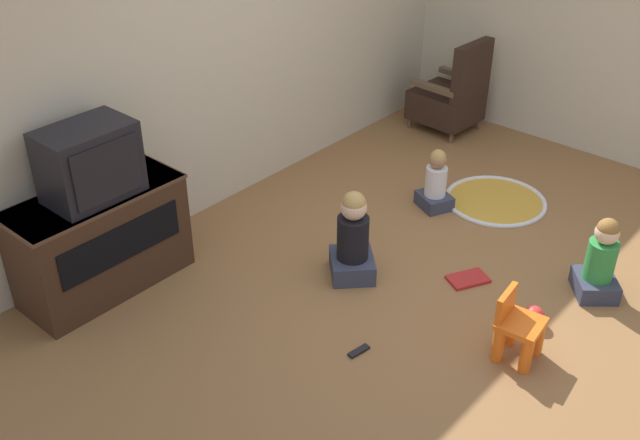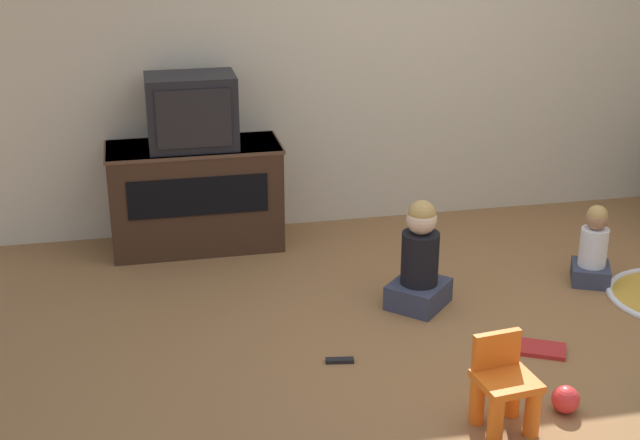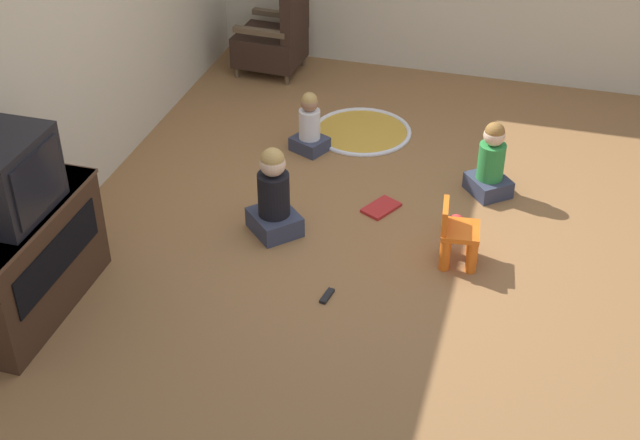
% 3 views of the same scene
% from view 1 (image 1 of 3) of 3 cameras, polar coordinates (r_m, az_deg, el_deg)
% --- Properties ---
extents(ground_plane, '(30.00, 30.00, 0.00)m').
position_cam_1_polar(ground_plane, '(5.25, 9.33, -5.16)').
color(ground_plane, olive).
extents(wall_back, '(5.77, 0.12, 2.82)m').
position_cam_1_polar(wall_back, '(5.76, -8.35, 14.19)').
color(wall_back, beige).
rests_on(wall_back, ground_plane).
extents(tv_cabinet, '(1.16, 0.51, 0.72)m').
position_cam_1_polar(tv_cabinet, '(5.22, -16.36, -1.43)').
color(tv_cabinet, '#382316').
rests_on(tv_cabinet, ground_plane).
extents(television, '(0.58, 0.39, 0.48)m').
position_cam_1_polar(television, '(4.91, -17.17, 4.20)').
color(television, black).
rests_on(television, tv_cabinet).
extents(black_armchair, '(0.56, 0.63, 0.92)m').
position_cam_1_polar(black_armchair, '(7.39, 9.97, 9.21)').
color(black_armchair, brown).
rests_on(black_armchair, ground_plane).
extents(yellow_kid_chair, '(0.29, 0.28, 0.45)m').
position_cam_1_polar(yellow_kid_chair, '(4.68, 14.80, -8.11)').
color(yellow_kid_chair, orange).
rests_on(yellow_kid_chair, ground_plane).
extents(play_mat, '(0.83, 0.83, 0.04)m').
position_cam_1_polar(play_mat, '(6.33, 13.21, 1.44)').
color(play_mat, gold).
rests_on(play_mat, ground_plane).
extents(child_watching_left, '(0.32, 0.33, 0.51)m').
position_cam_1_polar(child_watching_left, '(6.06, 8.81, 2.82)').
color(child_watching_left, '#33384C').
rests_on(child_watching_left, ground_plane).
extents(child_watching_center, '(0.45, 0.45, 0.66)m').
position_cam_1_polar(child_watching_center, '(5.16, 2.51, -1.54)').
color(child_watching_center, '#33384C').
rests_on(child_watching_center, ground_plane).
extents(child_watching_right, '(0.40, 0.39, 0.59)m').
position_cam_1_polar(child_watching_right, '(5.33, 20.56, -3.03)').
color(child_watching_right, '#33384C').
rests_on(child_watching_right, ground_plane).
extents(toy_ball, '(0.14, 0.14, 0.14)m').
position_cam_1_polar(toy_ball, '(5.03, 15.97, -7.04)').
color(toy_ball, red).
rests_on(toy_ball, ground_plane).
extents(book, '(0.32, 0.28, 0.02)m').
position_cam_1_polar(book, '(5.35, 11.21, -4.43)').
color(book, '#B22323').
rests_on(book, ground_plane).
extents(remote_control, '(0.15, 0.07, 0.02)m').
position_cam_1_polar(remote_control, '(4.68, 2.98, -9.94)').
color(remote_control, black).
rests_on(remote_control, ground_plane).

